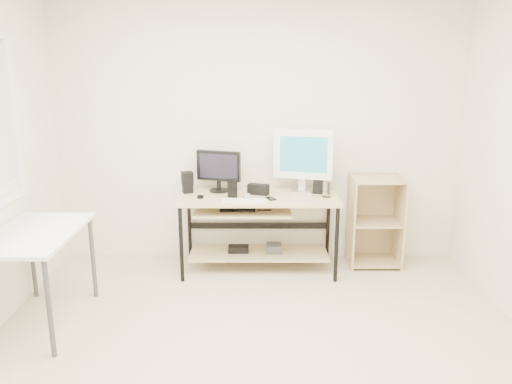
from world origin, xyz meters
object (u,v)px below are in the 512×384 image
object	(u,v)px
black_monitor	(219,168)
side_table	(35,242)
audio_controller	(232,189)
desk	(256,217)
white_imac	(303,156)
shelf_unit	(374,220)

from	to	relation	value
black_monitor	side_table	bearing A→B (deg)	-120.13
audio_controller	desk	bearing A→B (deg)	13.06
side_table	white_imac	world-z (taller)	white_imac
side_table	audio_controller	world-z (taller)	audio_controller
desk	black_monitor	xyz separation A→B (m)	(-0.36, 0.15, 0.44)
desk	white_imac	distance (m)	0.74
shelf_unit	audio_controller	world-z (taller)	audio_controller
side_table	black_monitor	size ratio (longest dim) A/B	2.31
desk	shelf_unit	size ratio (longest dim) A/B	1.67
desk	side_table	distance (m)	1.97
desk	shelf_unit	world-z (taller)	shelf_unit
black_monitor	white_imac	xyz separation A→B (m)	(0.82, -0.01, 0.12)
side_table	shelf_unit	world-z (taller)	shelf_unit
side_table	white_imac	distance (m)	2.46
shelf_unit	black_monitor	world-z (taller)	black_monitor
desk	audio_controller	bearing A→B (deg)	-158.14
white_imac	audio_controller	size ratio (longest dim) A/B	3.45
white_imac	side_table	bearing A→B (deg)	-135.98
audio_controller	side_table	bearing A→B (deg)	-154.67
desk	side_table	size ratio (longest dim) A/B	1.50
shelf_unit	black_monitor	xyz separation A→B (m)	(-1.54, -0.01, 0.53)
white_imac	audio_controller	bearing A→B (deg)	-146.81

